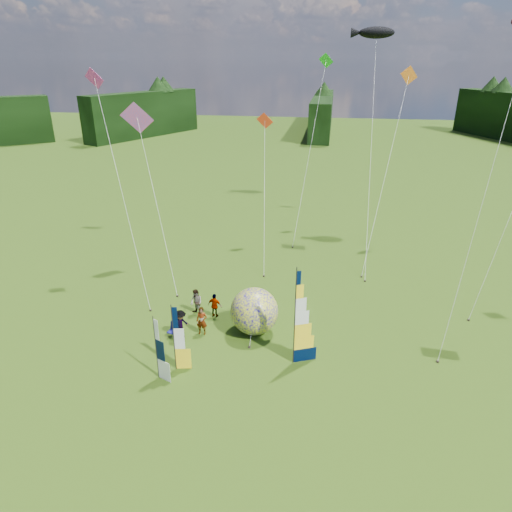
% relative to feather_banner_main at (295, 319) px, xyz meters
% --- Properties ---
extents(ground, '(220.00, 220.00, 0.00)m').
position_rel_feather_banner_main_xyz_m(ground, '(-1.21, -2.75, -2.70)').
color(ground, '#51731A').
rests_on(ground, ground).
extents(treeline_ring, '(210.00, 210.00, 8.00)m').
position_rel_feather_banner_main_xyz_m(treeline_ring, '(-1.21, -2.75, 1.30)').
color(treeline_ring, black).
rests_on(treeline_ring, ground).
extents(feather_banner_main, '(1.37, 0.67, 5.40)m').
position_rel_feather_banner_main_xyz_m(feather_banner_main, '(0.00, 0.00, 0.00)').
color(feather_banner_main, black).
rests_on(feather_banner_main, ground).
extents(side_banner_left, '(1.02, 0.27, 3.69)m').
position_rel_feather_banner_main_xyz_m(side_banner_left, '(-5.98, -1.51, -0.85)').
color(side_banner_left, yellow).
rests_on(side_banner_left, ground).
extents(side_banner_far, '(0.97, 0.50, 3.45)m').
position_rel_feather_banner_main_xyz_m(side_banner_far, '(-6.62, -2.31, -0.97)').
color(side_banner_far, white).
rests_on(side_banner_far, ground).
extents(bol_inflatable, '(3.11, 3.11, 2.79)m').
position_rel_feather_banner_main_xyz_m(bol_inflatable, '(-2.53, 2.60, -1.31)').
color(bol_inflatable, '#160680').
rests_on(bol_inflatable, ground).
extents(spectator_a, '(0.64, 0.42, 1.75)m').
position_rel_feather_banner_main_xyz_m(spectator_a, '(-5.50, 1.89, -1.82)').
color(spectator_a, '#66594C').
rests_on(spectator_a, ground).
extents(spectator_b, '(0.91, 0.84, 1.71)m').
position_rel_feather_banner_main_xyz_m(spectator_b, '(-6.44, 3.97, -1.84)').
color(spectator_b, '#66594C').
rests_on(spectator_b, ground).
extents(spectator_c, '(0.79, 1.24, 1.80)m').
position_rel_feather_banner_main_xyz_m(spectator_c, '(-6.57, 1.27, -1.80)').
color(spectator_c, '#66594C').
rests_on(spectator_c, ground).
extents(spectator_d, '(0.98, 0.54, 1.58)m').
position_rel_feather_banner_main_xyz_m(spectator_d, '(-5.23, 3.88, -1.91)').
color(spectator_d, '#66594C').
rests_on(spectator_d, ground).
extents(camp_chair, '(0.64, 0.64, 0.92)m').
position_rel_feather_banner_main_xyz_m(camp_chair, '(-7.09, 1.24, -2.24)').
color(camp_chair, '#101154').
rests_on(camp_chair, ground).
extents(kite_whale, '(4.90, 17.18, 18.45)m').
position_rel_feather_banner_main_xyz_m(kite_whale, '(4.35, 17.18, 6.52)').
color(kite_whale, black).
rests_on(kite_whale, ground).
extents(kite_rainbow_delta, '(11.49, 12.43, 12.82)m').
position_rel_feather_banner_main_xyz_m(kite_rainbow_delta, '(-10.53, 9.07, 3.71)').
color(kite_rainbow_delta, '#FD3736').
rests_on(kite_rainbow_delta, ground).
extents(kite_parafoil, '(9.32, 11.57, 18.39)m').
position_rel_feather_banner_main_xyz_m(kite_parafoil, '(9.25, 4.45, 6.49)').
color(kite_parafoil, red).
rests_on(kite_parafoil, ground).
extents(small_kite_red, '(4.73, 10.68, 11.25)m').
position_rel_feather_banner_main_xyz_m(small_kite_red, '(-3.64, 14.03, 2.93)').
color(small_kite_red, red).
rests_on(small_kite_red, ground).
extents(small_kite_orange, '(9.46, 13.02, 14.81)m').
position_rel_feather_banner_main_xyz_m(small_kite_orange, '(5.53, 15.73, 4.71)').
color(small_kite_orange, orange).
rests_on(small_kite_orange, ground).
extents(small_kite_pink, '(8.29, 9.35, 14.77)m').
position_rel_feather_banner_main_xyz_m(small_kite_pink, '(-12.00, 7.00, 4.68)').
color(small_kite_pink, '#D53891').
rests_on(small_kite_pink, ground).
extents(small_kite_green, '(5.14, 11.14, 15.69)m').
position_rel_feather_banner_main_xyz_m(small_kite_green, '(-0.58, 20.18, 5.14)').
color(small_kite_green, '#159F14').
rests_on(small_kite_green, ground).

